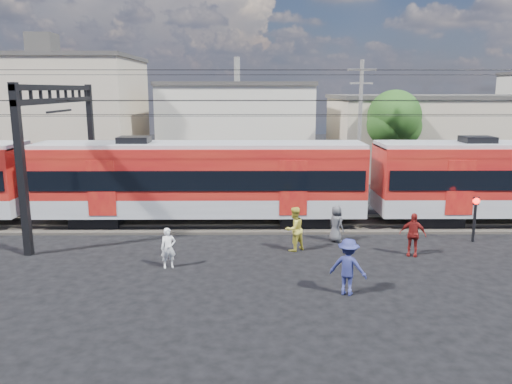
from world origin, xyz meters
TOP-DOWN VIEW (x-y plane):
  - ground at (0.00, 0.00)m, footprint 120.00×120.00m
  - track_bed at (0.00, 8.00)m, footprint 70.00×3.40m
  - rail_near at (0.00, 7.25)m, footprint 70.00×0.12m
  - rail_far at (0.00, 8.75)m, footprint 70.00×0.12m
  - commuter_train at (-3.08, 8.00)m, footprint 50.30×3.08m
  - catenary at (-8.65, 8.00)m, footprint 70.00×9.30m
  - building_west at (-17.00, 24.00)m, footprint 14.28×10.20m
  - building_midwest at (-2.00, 27.00)m, footprint 12.24×12.24m
  - building_mideast at (14.00, 24.00)m, footprint 16.32×10.20m
  - utility_pole_mid at (6.00, 15.00)m, footprint 1.80×0.24m
  - tree_near at (9.19, 18.09)m, footprint 3.82×3.64m
  - pedestrian_a at (-3.95, 1.93)m, footprint 0.66×0.53m
  - pedestrian_b at (1.04, 3.97)m, footprint 1.17×1.13m
  - pedestrian_c at (2.44, -0.66)m, footprint 1.43×1.17m
  - pedestrian_d at (5.84, 3.26)m, footprint 1.15×0.79m
  - pedestrian_e at (3.03, 5.23)m, footprint 0.88×0.96m
  - crossing_signal at (9.20, 5.15)m, footprint 0.30×0.30m

SIDE VIEW (x-z plane):
  - ground at x=0.00m, z-range 0.00..0.00m
  - track_bed at x=0.00m, z-range 0.00..0.12m
  - rail_near at x=0.00m, z-range 0.12..0.24m
  - rail_far at x=0.00m, z-range 0.12..0.24m
  - pedestrian_a at x=-3.95m, z-range 0.00..1.57m
  - pedestrian_e at x=3.03m, z-range 0.00..1.65m
  - pedestrian_d at x=5.84m, z-range 0.00..1.80m
  - pedestrian_b at x=1.04m, z-range 0.00..1.89m
  - pedestrian_c at x=2.44m, z-range 0.00..1.92m
  - crossing_signal at x=9.20m, z-range 0.40..2.47m
  - commuter_train at x=-3.08m, z-range 0.31..4.49m
  - building_mideast at x=14.00m, z-range 0.01..6.31m
  - building_midwest at x=-2.00m, z-range 0.01..7.31m
  - utility_pole_mid at x=6.00m, z-range 0.28..8.78m
  - building_west at x=-17.00m, z-range 0.01..9.31m
  - tree_near at x=9.19m, z-range 1.30..8.02m
  - catenary at x=-8.65m, z-range 1.38..8.89m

